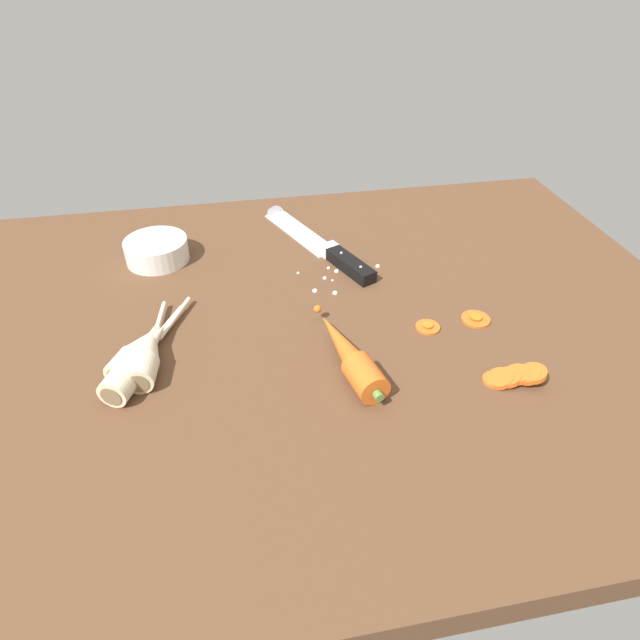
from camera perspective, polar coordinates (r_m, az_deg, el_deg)
ground_plane at (r=83.55cm, az=-0.25°, el=-1.10°), size 120.00×90.00×4.00cm
chefs_knife at (r=102.51cm, az=-0.87°, el=8.55°), size 16.71×33.25×4.18cm
whole_carrot at (r=72.96cm, az=3.11°, el=-3.67°), size 7.58×21.05×4.20cm
parsnip_front at (r=77.71cm, az=-18.48°, el=-3.06°), size 9.85×16.54×4.00cm
parsnip_mid_left at (r=76.46cm, az=-18.47°, el=-3.81°), size 11.38×22.00×4.00cm
parsnip_mid_right at (r=77.08cm, az=-17.80°, el=-3.26°), size 5.42×19.14×4.00cm
carrot_slice_stack at (r=75.80cm, az=19.80°, el=-5.60°), size 8.03×4.49×2.93cm
carrot_slice_stray_near at (r=85.49cm, az=16.16°, el=0.19°), size 4.37×4.37×0.70cm
carrot_slice_stray_mid at (r=82.12cm, az=11.33°, el=-0.65°), size 3.64×3.64×0.70cm
prep_bowl at (r=100.31cm, az=-16.89°, el=7.15°), size 11.00×11.00×4.00cm
mince_crumbs at (r=91.51cm, az=1.68°, el=4.53°), size 14.77×8.61×0.89cm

